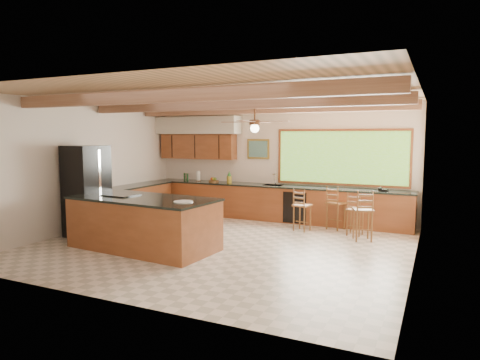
% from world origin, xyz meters
% --- Properties ---
extents(ground, '(7.20, 7.20, 0.00)m').
position_xyz_m(ground, '(0.00, 0.00, 0.00)').
color(ground, beige).
rests_on(ground, ground).
extents(room_shell, '(7.27, 6.54, 3.02)m').
position_xyz_m(room_shell, '(-0.17, 0.65, 2.21)').
color(room_shell, silver).
rests_on(room_shell, ground).
extents(counter_run, '(7.12, 3.10, 1.25)m').
position_xyz_m(counter_run, '(-0.82, 2.52, 0.46)').
color(counter_run, brown).
rests_on(counter_run, ground).
extents(island, '(3.00, 1.59, 1.03)m').
position_xyz_m(island, '(-1.28, -0.87, 0.51)').
color(island, brown).
rests_on(island, ground).
extents(refrigerator, '(0.85, 0.83, 2.00)m').
position_xyz_m(refrigerator, '(-3.05, -0.55, 1.00)').
color(refrigerator, black).
rests_on(refrigerator, ground).
extents(bar_stool_a, '(0.43, 0.43, 0.99)m').
position_xyz_m(bar_stool_a, '(1.08, 1.91, 0.59)').
color(bar_stool_a, brown).
rests_on(bar_stool_a, ground).
extents(bar_stool_b, '(0.48, 0.48, 1.04)m').
position_xyz_m(bar_stool_b, '(1.76, 2.39, 0.62)').
color(bar_stool_b, brown).
rests_on(bar_stool_b, ground).
extents(bar_stool_c, '(0.51, 0.51, 1.09)m').
position_xyz_m(bar_stool_c, '(2.51, 1.54, 0.65)').
color(bar_stool_c, brown).
rests_on(bar_stool_c, ground).
extents(bar_stool_d, '(0.38, 0.38, 0.96)m').
position_xyz_m(bar_stool_d, '(2.28, 1.98, 0.57)').
color(bar_stool_d, brown).
rests_on(bar_stool_d, ground).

